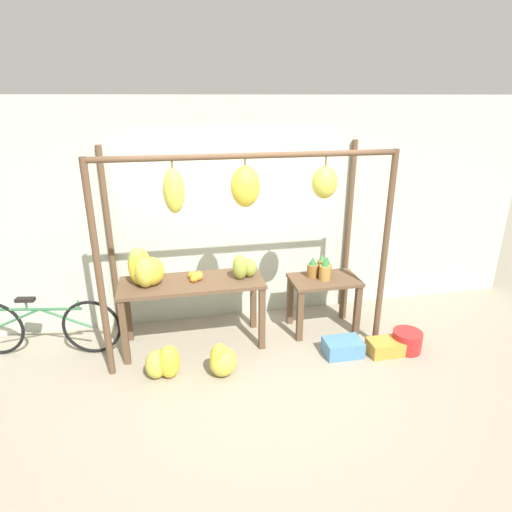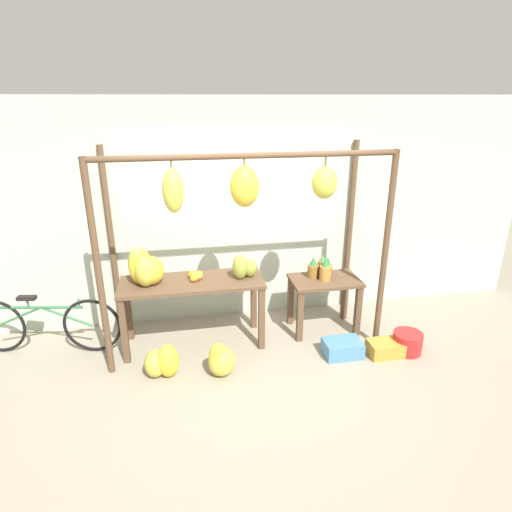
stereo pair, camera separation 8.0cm
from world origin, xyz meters
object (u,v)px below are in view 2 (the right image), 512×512
Objects in this scene: banana_pile_ground_right at (221,361)px; fruit_crate_purple at (385,348)px; banana_pile_on_table at (143,268)px; banana_pile_ground_left at (162,362)px; blue_bucket at (407,342)px; orange_pile at (197,276)px; pineapple_cluster at (322,269)px; papaya_pile at (243,267)px; fruit_crate_white at (342,348)px; parked_bicycle at (44,325)px.

banana_pile_ground_right is 1.03× the size of fruit_crate_purple.
banana_pile_ground_left is at bearing -76.14° from banana_pile_on_table.
banana_pile_ground_right is 1.17× the size of blue_bucket.
blue_bucket is at bearing -15.96° from orange_pile.
pineapple_cluster is at bearing 19.20° from banana_pile_ground_left.
pineapple_cluster is 1.02× the size of papaya_pile.
blue_bucket is at bearing 2.85° from fruit_crate_purple.
fruit_crate_purple is (-0.28, -0.01, -0.04)m from blue_bucket.
parked_bicycle is at bearing 167.96° from fruit_crate_white.
fruit_crate_white is 3.41m from parked_bicycle.
fruit_crate_white is (1.58, -0.60, -0.77)m from orange_pile.
banana_pile_ground_left is 1.14× the size of fruit_crate_purple.
fruit_crate_white is 1.46m from papaya_pile.
orange_pile is 0.48× the size of fruit_crate_purple.
banana_pile_on_table is 1.18× the size of banana_pile_ground_right.
fruit_crate_white is 1.40× the size of papaya_pile.
pineapple_cluster is (1.52, 0.06, -0.05)m from orange_pile.
banana_pile_on_table is at bearing -178.31° from pineapple_cluster.
pineapple_cluster is 0.73× the size of fruit_crate_white.
fruit_crate_purple is (1.53, -0.64, -0.86)m from papaya_pile.
pineapple_cluster is 0.18× the size of parked_bicycle.
blue_bucket is at bearing -41.42° from pineapple_cluster.
orange_pile reaches higher than banana_pile_ground_right.
orange_pile is at bearing 103.98° from banana_pile_ground_right.
orange_pile is 2.54m from blue_bucket.
fruit_crate_white is 1.11× the size of fruit_crate_purple.
parked_bicycle is at bearing 169.24° from blue_bucket.
banana_pile_ground_right is at bearing -23.11° from parked_bicycle.
blue_bucket is 4.16m from parked_bicycle.
parked_bicycle reaches higher than banana_pile_ground_left.
blue_bucket is 2.09m from papaya_pile.
banana_pile_on_table is 1.39× the size of blue_bucket.
banana_pile_ground_right is 1.89m from fruit_crate_purple.
blue_bucket is (2.92, -0.67, -0.88)m from banana_pile_on_table.
pineapple_cluster is 2.16m from banana_pile_ground_left.
fruit_crate_purple is (2.06, -0.68, -0.78)m from orange_pile.
banana_pile_on_table reaches higher than pineapple_cluster.
pineapple_cluster is at bearing 29.90° from banana_pile_ground_right.
banana_pile_on_table is 1.33m from banana_pile_ground_right.
banana_pile_ground_left is 1.11× the size of banana_pile_ground_right.
papaya_pile is (2.27, -0.15, 0.59)m from parked_bicycle.
blue_bucket is at bearing -12.82° from banana_pile_on_table.
parked_bicycle is at bearing 168.28° from fruit_crate_purple.
banana_pile_ground_right is at bearing -178.85° from blue_bucket.
parked_bicycle is at bearing 176.18° from papaya_pile.
orange_pile reaches higher than fruit_crate_purple.
pineapple_cluster is at bearing 5.93° from papaya_pile.
orange_pile reaches higher than fruit_crate_white.
orange_pile is at bearing 55.29° from banana_pile_ground_left.
banana_pile_on_table is at bearing 177.90° from papaya_pile.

